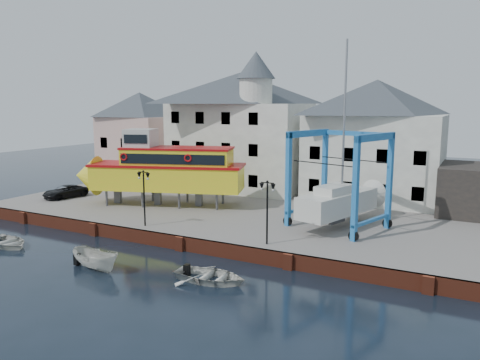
% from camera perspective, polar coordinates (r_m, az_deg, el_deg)
% --- Properties ---
extents(ground, '(140.00, 140.00, 0.00)m').
position_cam_1_polar(ground, '(32.93, -7.27, -8.53)').
color(ground, black).
rests_on(ground, ground).
extents(hardstanding, '(44.00, 22.00, 1.00)m').
position_cam_1_polar(hardstanding, '(41.95, 1.32, -3.83)').
color(hardstanding, slate).
rests_on(hardstanding, ground).
extents(quay_wall, '(44.00, 0.47, 1.00)m').
position_cam_1_polar(quay_wall, '(32.86, -7.19, -7.65)').
color(quay_wall, maroon).
rests_on(quay_wall, ground).
extents(building_pink, '(8.00, 7.00, 10.30)m').
position_cam_1_polar(building_pink, '(56.73, -12.02, 5.20)').
color(building_pink, '#D4A69B').
rests_on(building_pink, hardstanding).
extents(building_white_main, '(14.00, 8.30, 14.00)m').
position_cam_1_polar(building_white_main, '(49.71, 0.07, 6.22)').
color(building_white_main, '#BABAB0').
rests_on(building_white_main, hardstanding).
extents(building_white_right, '(12.00, 8.00, 11.20)m').
position_cam_1_polar(building_white_right, '(45.68, 16.12, 4.64)').
color(building_white_right, '#BABAB0').
rests_on(building_white_right, hardstanding).
extents(lamp_post_left, '(1.12, 0.32, 4.20)m').
position_cam_1_polar(lamp_post_left, '(35.22, -11.65, -0.47)').
color(lamp_post_left, black).
rests_on(lamp_post_left, hardstanding).
extents(lamp_post_right, '(1.12, 0.32, 4.20)m').
position_cam_1_polar(lamp_post_right, '(30.00, 3.35, -1.99)').
color(lamp_post_right, black).
rests_on(lamp_post_right, hardstanding).
extents(tour_boat, '(15.98, 8.42, 6.80)m').
position_cam_1_polar(tour_boat, '(42.47, -10.03, 1.28)').
color(tour_boat, '#59595E').
rests_on(tour_boat, hardstanding).
extents(travel_lift, '(7.49, 9.24, 13.54)m').
position_cam_1_polar(travel_lift, '(35.76, 12.55, -1.85)').
color(travel_lift, '#1E54A4').
rests_on(travel_lift, hardstanding).
extents(van, '(2.83, 4.60, 1.19)m').
position_cam_1_polar(van, '(48.36, -20.53, -1.33)').
color(van, black).
rests_on(van, hardstanding).
extents(motorboat_a, '(3.93, 1.90, 1.46)m').
position_cam_1_polar(motorboat_a, '(30.47, -17.10, -10.37)').
color(motorboat_a, silver).
rests_on(motorboat_a, ground).
extents(motorboat_b, '(4.44, 3.28, 0.89)m').
position_cam_1_polar(motorboat_b, '(27.40, -3.64, -12.23)').
color(motorboat_b, silver).
rests_on(motorboat_b, ground).
extents(motorboat_d, '(4.51, 3.58, 0.84)m').
position_cam_1_polar(motorboat_d, '(37.54, -26.47, -7.21)').
color(motorboat_d, silver).
rests_on(motorboat_d, ground).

